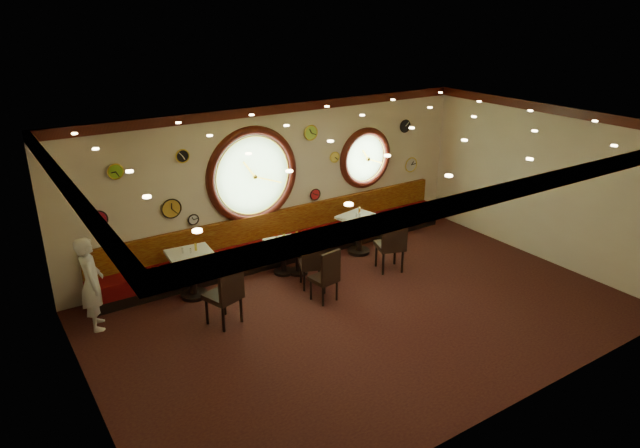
{
  "coord_description": "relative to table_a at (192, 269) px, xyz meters",
  "views": [
    {
      "loc": [
        -5.41,
        -6.81,
        5.05
      ],
      "look_at": [
        -0.43,
        0.8,
        1.5
      ],
      "focal_mm": 32.0,
      "sensor_mm": 36.0,
      "label": 1
    }
  ],
  "objects": [
    {
      "name": "floor",
      "position": [
        2.27,
        -2.23,
        -0.54
      ],
      "size": [
        9.0,
        6.0,
        0.0
      ],
      "primitive_type": "cube",
      "color": "black",
      "rests_on": "ground"
    },
    {
      "name": "ceiling",
      "position": [
        2.27,
        -2.23,
        2.66
      ],
      "size": [
        9.0,
        6.0,
        0.02
      ],
      "primitive_type": "cube",
      "color": "gold",
      "rests_on": "wall_back"
    },
    {
      "name": "wall_back",
      "position": [
        2.27,
        0.77,
        1.06
      ],
      "size": [
        9.0,
        0.02,
        3.2
      ],
      "primitive_type": "cube",
      "color": "beige",
      "rests_on": "floor"
    },
    {
      "name": "wall_front",
      "position": [
        2.27,
        -5.23,
        1.06
      ],
      "size": [
        9.0,
        0.02,
        3.2
      ],
      "primitive_type": "cube",
      "color": "beige",
      "rests_on": "floor"
    },
    {
      "name": "wall_left",
      "position": [
        -2.23,
        -2.23,
        1.06
      ],
      "size": [
        0.02,
        6.0,
        3.2
      ],
      "primitive_type": "cube",
      "color": "beige",
      "rests_on": "floor"
    },
    {
      "name": "wall_right",
      "position": [
        6.77,
        -2.23,
        1.06
      ],
      "size": [
        0.02,
        6.0,
        3.2
      ],
      "primitive_type": "cube",
      "color": "beige",
      "rests_on": "floor"
    },
    {
      "name": "molding_back",
      "position": [
        2.27,
        0.72,
        2.57
      ],
      "size": [
        9.0,
        0.1,
        0.18
      ],
      "primitive_type": "cube",
      "color": "#3A100A",
      "rests_on": "wall_back"
    },
    {
      "name": "molding_front",
      "position": [
        2.27,
        -5.18,
        2.57
      ],
      "size": [
        9.0,
        0.1,
        0.18
      ],
      "primitive_type": "cube",
      "color": "#3A100A",
      "rests_on": "wall_back"
    },
    {
      "name": "molding_left",
      "position": [
        -2.18,
        -2.23,
        2.57
      ],
      "size": [
        0.1,
        6.0,
        0.18
      ],
      "primitive_type": "cube",
      "color": "#3A100A",
      "rests_on": "wall_back"
    },
    {
      "name": "molding_right",
      "position": [
        6.72,
        -2.23,
        2.57
      ],
      "size": [
        0.1,
        6.0,
        0.18
      ],
      "primitive_type": "cube",
      "color": "#3A100A",
      "rests_on": "wall_back"
    },
    {
      "name": "banquette_base",
      "position": [
        2.27,
        0.49,
        -0.44
      ],
      "size": [
        8.0,
        0.55,
        0.2
      ],
      "primitive_type": "cube",
      "color": "black",
      "rests_on": "floor"
    },
    {
      "name": "banquette_seat",
      "position": [
        2.27,
        0.49,
        -0.19
      ],
      "size": [
        8.0,
        0.55,
        0.3
      ],
      "primitive_type": "cube",
      "color": "#57070A",
      "rests_on": "banquette_base"
    },
    {
      "name": "banquette_back",
      "position": [
        2.27,
        0.71,
        0.21
      ],
      "size": [
        8.0,
        0.1,
        0.55
      ],
      "primitive_type": "cube",
      "color": "#651307",
      "rests_on": "wall_back"
    },
    {
      "name": "porthole_left_glass",
      "position": [
        1.67,
        0.77,
        1.31
      ],
      "size": [
        1.66,
        0.02,
        1.66
      ],
      "primitive_type": "cylinder",
      "rotation": [
        1.57,
        0.0,
        0.0
      ],
      "color": "#7BA965",
      "rests_on": "wall_back"
    },
    {
      "name": "porthole_left_frame",
      "position": [
        1.67,
        0.75,
        1.31
      ],
      "size": [
        1.98,
        0.18,
        1.98
      ],
      "primitive_type": "torus",
      "rotation": [
        1.57,
        0.0,
        0.0
      ],
      "color": "#3A100A",
      "rests_on": "wall_back"
    },
    {
      "name": "porthole_left_ring",
      "position": [
        1.67,
        0.72,
        1.31
      ],
      "size": [
        1.61,
        0.03,
        1.61
      ],
      "primitive_type": "torus",
      "rotation": [
        1.57,
        0.0,
        0.0
      ],
      "color": "gold",
      "rests_on": "wall_back"
    },
    {
      "name": "porthole_right_glass",
      "position": [
        4.47,
        0.77,
        1.26
      ],
      "size": [
        1.1,
        0.02,
        1.1
      ],
      "primitive_type": "cylinder",
      "rotation": [
        1.57,
        0.0,
        0.0
      ],
      "color": "#7BA965",
      "rests_on": "wall_back"
    },
    {
      "name": "porthole_right_frame",
      "position": [
        4.47,
        0.75,
        1.26
      ],
      "size": [
        1.38,
        0.18,
        1.38
      ],
      "primitive_type": "torus",
      "rotation": [
        1.57,
        0.0,
        0.0
      ],
      "color": "#3A100A",
      "rests_on": "wall_back"
    },
    {
      "name": "porthole_right_ring",
      "position": [
        4.47,
        0.72,
        1.26
      ],
      "size": [
        1.09,
        0.03,
        1.09
      ],
      "primitive_type": "torus",
      "rotation": [
        1.57,
        0.0,
        0.0
      ],
      "color": "gold",
      "rests_on": "wall_back"
    },
    {
      "name": "wall_clock_0",
      "position": [
        3.02,
        0.73,
        2.01
      ],
      "size": [
        0.3,
        0.03,
        0.3
      ],
      "primitive_type": "cylinder",
      "rotation": [
        1.57,
        0.0,
        0.0
      ],
      "color": "#A9DD45",
      "rests_on": "wall_back"
    },
    {
      "name": "wall_clock_1",
      "position": [
        -1.33,
        0.73,
        1.01
      ],
      "size": [
        0.32,
        0.03,
        0.32
      ],
      "primitive_type": "cylinder",
      "rotation": [
        1.57,
        0.0,
        0.0
      ],
      "color": "red",
      "rests_on": "wall_back"
    },
    {
      "name": "wall_clock_2",
      "position": [
        0.37,
        0.73,
        0.66
      ],
      "size": [
        0.2,
        0.03,
        0.2
      ],
      "primitive_type": "cylinder",
      "rotation": [
        1.57,
        0.0,
        0.0
      ],
      "color": "white",
      "rests_on": "wall_back"
    },
    {
      "name": "wall_clock_3",
      "position": [
        -0.03,
        0.73,
        0.96
      ],
      "size": [
        0.36,
        0.03,
        0.36
      ],
      "primitive_type": "cylinder",
      "rotation": [
        1.57,
        0.0,
        0.0
      ],
      "color": "gold",
      "rests_on": "wall_back"
    },
    {
      "name": "wall_clock_4",
      "position": [
        3.12,
        0.73,
        0.66
      ],
      "size": [
        0.24,
        0.03,
        0.24
      ],
      "primitive_type": "cylinder",
      "rotation": [
        1.57,
        0.0,
        0.0
      ],
      "color": "red",
      "rests_on": "wall_back"
    },
    {
      "name": "wall_clock_5",
      "position": [
        3.62,
        0.73,
        1.41
      ],
      "size": [
        0.22,
        0.03,
        0.22
      ],
      "primitive_type": "cylinder",
      "rotation": [
        1.57,
        0.0,
        0.0
      ],
      "color": "#FFE854",
      "rests_on": "wall_back"
    },
    {
      "name": "wall_clock_6",
      "position": [
        0.27,
        0.73,
        1.91
      ],
      "size": [
        0.24,
        0.03,
        0.24
      ],
      "primitive_type": "cylinder",
      "rotation": [
        1.57,
        0.0,
        0.0
      ],
      "color": "black",
      "rests_on": "wall_back"
    },
    {
      "name": "wall_clock_7",
      "position": [
        5.57,
        0.73,
        1.86
      ],
      "size": [
        0.28,
        0.03,
        0.28
      ],
      "primitive_type": "cylinder",
      "rotation": [
        1.57,
        0.0,
        0.0
      ],
      "color": "black",
      "rests_on": "wall_back"
    },
    {
      "name": "wall_clock_8",
      "position": [
        -0.93,
        0.73,
        1.81
      ],
      "size": [
        0.26,
        0.03,
        0.26
      ],
      "primitive_type": "cylinder",
      "rotation": [
        1.57,
        0.0,
        0.0
      ],
      "color": "#7BB724",
      "rests_on": "wall_back"
    },
    {
      "name": "wall_clock_9",
      "position": [
        5.82,
        0.73,
        0.91
      ],
      "size": [
        0.34,
        0.03,
        0.34
      ],
      "primitive_type": "cylinder",
      "rotation": [
        1.57,
        0.0,
        0.0
      ],
      "color": "silver",
      "rests_on": "wall_back"
    },
    {
      "name": "table_a",
      "position": [
        0.0,
        0.0,
        0.0
      ],
      "size": [
        0.85,
        0.85,
        0.86
      ],
      "color": "black",
      "rests_on": "floor"
    },
    {
      "name": "table_b",
      "position": [
        1.86,
        -0.07,
        -0.11
      ],
      "size": [
        0.69,
        0.69,
        0.68
      ],
      "color": "black",
      "rests_on": "floor"
    },
    {
      "name": "table_c",
      "position": [
        2.1,
        -0.22,
        -0.11
      ],
      "size": [
        0.77,
        0.77,
        0.69
      ],
      "color": "black",
      "rests_on": "floor"
    },
    {
      "name": "table_d",
      "position": [
        3.71,
        -0.09,
        -0.02
      ],
      "size": [
        0.9,
        0.9,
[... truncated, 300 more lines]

